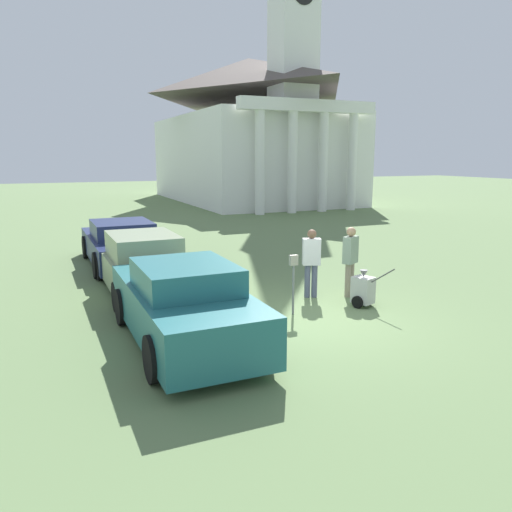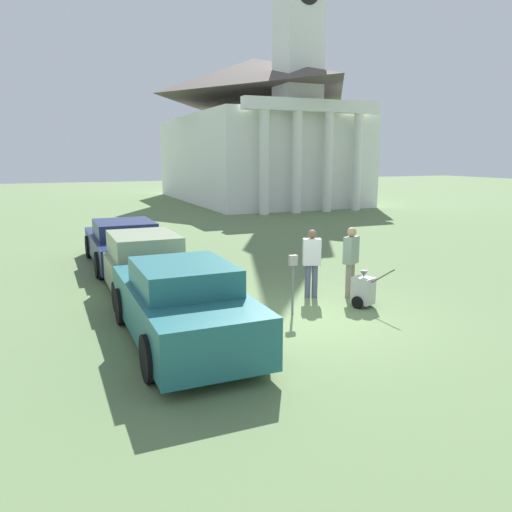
{
  "view_description": "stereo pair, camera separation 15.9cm",
  "coord_description": "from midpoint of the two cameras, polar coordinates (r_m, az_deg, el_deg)",
  "views": [
    {
      "loc": [
        -4.94,
        -8.74,
        3.35
      ],
      "look_at": [
        -0.48,
        1.54,
        1.1
      ],
      "focal_mm": 35.0,
      "sensor_mm": 36.0,
      "label": 1
    },
    {
      "loc": [
        -4.79,
        -8.8,
        3.35
      ],
      "look_at": [
        -0.48,
        1.54,
        1.1
      ],
      "focal_mm": 35.0,
      "sensor_mm": 36.0,
      "label": 2
    }
  ],
  "objects": [
    {
      "name": "parked_car_sage",
      "position": [
        12.83,
        -13.17,
        -0.98
      ],
      "size": [
        1.94,
        5.0,
        1.47
      ],
      "rotation": [
        0.0,
        0.0,
        0.01
      ],
      "color": "gray",
      "rests_on": "ground_plane"
    },
    {
      "name": "parking_meter",
      "position": [
        10.61,
        3.87,
        -1.96
      ],
      "size": [
        0.18,
        0.09,
        1.3
      ],
      "color": "slate",
      "rests_on": "ground_plane"
    },
    {
      "name": "equipment_cart",
      "position": [
        11.51,
        11.75,
        -3.81
      ],
      "size": [
        0.56,
        0.99,
        1.0
      ],
      "rotation": [
        0.0,
        0.0,
        0.37
      ],
      "color": "#B2B2AD",
      "rests_on": "ground_plane"
    },
    {
      "name": "parked_car_navy",
      "position": [
        16.07,
        -15.35,
        1.33
      ],
      "size": [
        2.1,
        4.97,
        1.39
      ],
      "rotation": [
        0.0,
        0.0,
        0.01
      ],
      "color": "#19234C",
      "rests_on": "ground_plane"
    },
    {
      "name": "parked_car_teal",
      "position": [
        9.16,
        -8.73,
        -5.49
      ],
      "size": [
        1.99,
        4.65,
        1.51
      ],
      "rotation": [
        0.0,
        0.0,
        0.01
      ],
      "color": "#23666B",
      "rests_on": "ground_plane"
    },
    {
      "name": "church",
      "position": [
        38.33,
        -0.72,
        14.56
      ],
      "size": [
        10.66,
        18.34,
        22.05
      ],
      "color": "white",
      "rests_on": "ground_plane"
    },
    {
      "name": "person_worker",
      "position": [
        11.95,
        5.96,
        -0.36
      ],
      "size": [
        0.47,
        0.36,
        1.65
      ],
      "rotation": [
        0.0,
        0.0,
        2.77
      ],
      "color": "#515670",
      "rests_on": "ground_plane"
    },
    {
      "name": "person_supervisor",
      "position": [
        12.16,
        10.36,
        -0.15
      ],
      "size": [
        0.47,
        0.4,
        1.69
      ],
      "rotation": [
        0.0,
        0.0,
        3.66
      ],
      "color": "gray",
      "rests_on": "ground_plane"
    },
    {
      "name": "ground_plane",
      "position": [
        10.57,
        5.31,
        -7.16
      ],
      "size": [
        120.0,
        120.0,
        0.0
      ],
      "primitive_type": "plane",
      "color": "#607A4C"
    }
  ]
}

